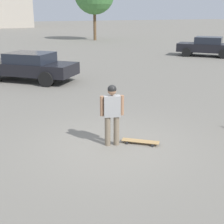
{
  "coord_description": "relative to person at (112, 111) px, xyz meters",
  "views": [
    {
      "loc": [
        -6.71,
        3.38,
        3.33
      ],
      "look_at": [
        0.0,
        0.0,
        0.9
      ],
      "focal_mm": 50.0,
      "sensor_mm": 36.0,
      "label": 1
    }
  ],
  "objects": [
    {
      "name": "person",
      "position": [
        0.0,
        0.0,
        0.0
      ],
      "size": [
        0.32,
        0.58,
        1.61
      ],
      "rotation": [
        0.0,
        0.0,
        -1.9
      ],
      "color": "#7A6B56",
      "rests_on": "ground_plane"
    },
    {
      "name": "ground_plane",
      "position": [
        0.0,
        0.0,
        -0.93
      ],
      "size": [
        220.0,
        220.0,
        0.0
      ],
      "primitive_type": "plane",
      "color": "gray"
    },
    {
      "name": "car_parked_far",
      "position": [
        11.91,
        -14.26,
        -0.16
      ],
      "size": [
        4.49,
        4.2,
        1.49
      ],
      "rotation": [
        0.0,
        0.0,
        0.71
      ],
      "color": "black",
      "rests_on": "ground_plane"
    },
    {
      "name": "skateboard",
      "position": [
        -0.28,
        -0.7,
        -0.87
      ],
      "size": [
        0.82,
        0.89,
        0.08
      ],
      "rotation": [
        0.0,
        0.0,
        0.84
      ],
      "color": "tan",
      "rests_on": "ground_plane"
    },
    {
      "name": "car_parked_near",
      "position": [
        8.96,
        0.12,
        -0.18
      ],
      "size": [
        4.65,
        4.65,
        1.42
      ],
      "rotation": [
        0.0,
        0.0,
        0.79
      ],
      "color": "black",
      "rests_on": "ground_plane"
    }
  ]
}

